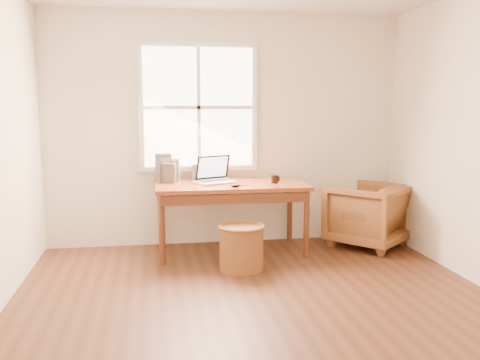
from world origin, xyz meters
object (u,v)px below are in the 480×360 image
(wicker_stool, at_px, (241,248))
(laptop, at_px, (215,170))
(cd_stack_a, at_px, (174,170))
(desk, at_px, (231,185))
(coffee_mug, at_px, (275,179))
(armchair, at_px, (368,215))

(wicker_stool, bearing_deg, laptop, 104.99)
(cd_stack_a, bearing_deg, laptop, -28.90)
(wicker_stool, height_order, laptop, laptop)
(laptop, bearing_deg, desk, -38.82)
(wicker_stool, distance_m, coffee_mug, 0.94)
(armchair, distance_m, wicker_stool, 1.66)
(coffee_mug, bearing_deg, armchair, 10.68)
(laptop, bearing_deg, wicker_stool, -98.33)
(wicker_stool, height_order, coffee_mug, coffee_mug)
(laptop, xyz_separation_m, cd_stack_a, (-0.42, 0.23, -0.02))
(wicker_stool, bearing_deg, armchair, 21.85)
(coffee_mug, bearing_deg, wicker_stool, -120.31)
(laptop, distance_m, cd_stack_a, 0.48)
(armchair, relative_size, cd_stack_a, 3.16)
(desk, relative_size, armchair, 2.04)
(armchair, bearing_deg, cd_stack_a, -48.17)
(laptop, bearing_deg, armchair, -24.86)
(laptop, relative_size, coffee_mug, 4.67)
(armchair, relative_size, wicker_stool, 1.85)
(wicker_stool, xyz_separation_m, coffee_mug, (0.46, 0.57, 0.58))
(laptop, xyz_separation_m, coffee_mug, (0.64, -0.09, -0.10))
(armchair, xyz_separation_m, wicker_stool, (-1.54, -0.62, -0.14))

